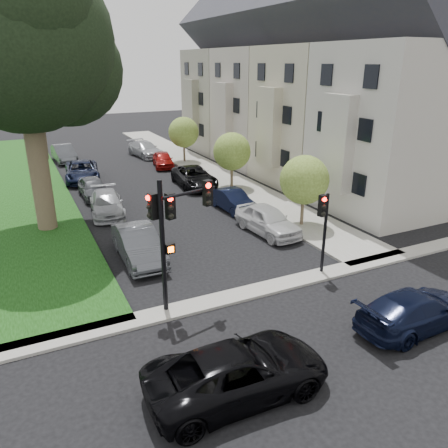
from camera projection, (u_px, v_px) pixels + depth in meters
name	position (u px, v px, depth m)	size (l,w,h in m)	color
ground	(282.00, 316.00, 16.33)	(140.00, 140.00, 0.00)	black
grass_strip	(7.00, 187.00, 32.88)	(8.00, 44.00, 0.12)	#103309
sidewalk_right	(200.00, 166.00, 39.29)	(3.50, 44.00, 0.12)	gray
sidewalk_cross	(256.00, 291.00, 18.00)	(60.00, 1.00, 0.12)	gray
house_a	(392.00, 97.00, 25.71)	(7.70, 7.55, 15.97)	#AFA58B
house_b	(314.00, 90.00, 32.03)	(7.70, 7.55, 15.97)	tan
house_c	(262.00, 85.00, 38.36)	(7.70, 7.55, 15.97)	beige
house_d	(225.00, 82.00, 44.68)	(7.70, 7.55, 15.97)	gray
eucalyptus	(18.00, 40.00, 21.23)	(10.24, 9.29, 14.50)	brown
small_tree_a	(304.00, 180.00, 24.26)	(2.75, 2.75, 4.13)	brown
small_tree_b	(232.00, 152.00, 31.81)	(2.76, 2.76, 4.14)	brown
small_tree_c	(184.00, 132.00, 40.12)	(2.79, 2.79, 4.18)	brown
traffic_signal_main	(172.00, 222.00, 15.58)	(2.53, 0.73, 5.17)	black
traffic_signal_secondary	(324.00, 219.00, 18.64)	(0.50, 0.41, 3.74)	black
car_cross_near	(238.00, 371.00, 12.33)	(2.47, 5.35, 1.49)	black
car_cross_far	(416.00, 310.00, 15.44)	(1.95, 4.78, 1.39)	black
car_parked_0	(268.00, 220.00, 23.93)	(1.83, 4.55, 1.55)	silver
car_parked_1	(233.00, 200.00, 27.61)	(1.41, 4.06, 1.34)	black
car_parked_2	(194.00, 177.00, 32.90)	(2.47, 5.36, 1.49)	black
car_parked_3	(163.00, 160.00, 38.93)	(1.62, 4.03, 1.37)	maroon
car_parked_4	(145.00, 149.00, 43.23)	(2.07, 5.08, 1.47)	#999BA0
car_parked_5	(138.00, 244.00, 20.68)	(1.68, 4.83, 1.59)	#3F4247
car_parked_6	(107.00, 204.00, 26.96)	(1.93, 4.74, 1.37)	#999BA0
car_parked_7	(93.00, 188.00, 30.25)	(1.68, 4.19, 1.43)	#3F4247
car_parked_8	(82.00, 171.00, 34.54)	(2.52, 5.46, 1.52)	black
car_parked_9	(64.00, 154.00, 40.92)	(1.68, 4.83, 1.59)	#3F4247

